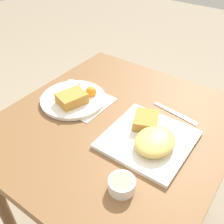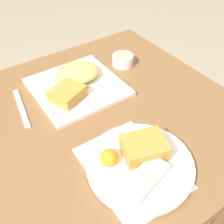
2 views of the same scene
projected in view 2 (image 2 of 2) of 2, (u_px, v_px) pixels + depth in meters
The scene contains 7 objects.
ground_plane at pixel (102, 224), 1.27m from camera, with size 8.00×8.00×0.00m, color gray.
dining_table at pixel (98, 138), 0.84m from camera, with size 0.84×0.79×0.73m.
menu_card at pixel (131, 168), 0.64m from camera, with size 0.20×0.26×0.00m.
plate_square_near at pixel (76, 82), 0.86m from camera, with size 0.27×0.27×0.06m.
plate_oval_far at pixel (140, 161), 0.63m from camera, with size 0.26×0.26×0.05m.
sauce_ramekin at pixel (123, 60), 0.96m from camera, with size 0.08×0.08×0.04m.
butter_knife at pixel (21, 108), 0.79m from camera, with size 0.04×0.19×0.00m.
Camera 2 is at (0.28, 0.49, 1.26)m, focal length 42.00 mm.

